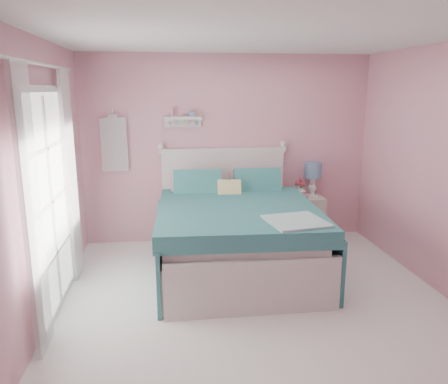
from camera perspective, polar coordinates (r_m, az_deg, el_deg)
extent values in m
plane|color=white|center=(4.44, 4.73, -15.42)|extent=(4.50, 4.50, 0.00)
plane|color=pink|center=(6.16, 0.51, 5.58)|extent=(4.00, 0.00, 4.00)
plane|color=pink|center=(1.95, 19.97, -12.64)|extent=(4.00, 0.00, 4.00)
plane|color=pink|center=(4.05, -23.75, 0.35)|extent=(0.00, 4.50, 4.50)
plane|color=white|center=(3.92, 5.50, 20.16)|extent=(4.50, 4.50, 0.00)
cube|color=silver|center=(5.28, 1.49, -7.63)|extent=(1.77, 2.28, 0.48)
cube|color=silver|center=(5.17, 1.51, -4.30)|extent=(1.71, 2.22, 0.16)
cube|color=silver|center=(6.22, -0.11, -0.60)|extent=(1.71, 0.07, 1.27)
cube|color=silver|center=(6.09, -0.11, 5.48)|extent=(1.77, 0.09, 0.06)
cube|color=silver|center=(4.27, 3.89, -12.40)|extent=(1.71, 0.06, 0.56)
cube|color=teal|center=(4.98, 1.80, -2.95)|extent=(1.88, 2.03, 0.18)
cube|color=pink|center=(5.82, -3.58, 0.53)|extent=(0.69, 0.31, 0.43)
cube|color=pink|center=(5.93, 4.11, 0.76)|extent=(0.69, 0.31, 0.43)
cube|color=#CCBC59|center=(5.59, 0.70, 0.02)|extent=(0.31, 0.23, 0.31)
cube|color=beige|center=(6.40, 10.68, -3.38)|extent=(0.44, 0.41, 0.64)
cube|color=silver|center=(6.17, 11.31, -2.21)|extent=(0.38, 0.02, 0.16)
sphere|color=white|center=(6.15, 11.38, -2.26)|extent=(0.03, 0.03, 0.03)
cylinder|color=white|center=(6.40, 11.42, -0.34)|extent=(0.15, 0.15, 0.02)
cylinder|color=white|center=(6.37, 11.47, 0.80)|extent=(0.08, 0.08, 0.26)
cylinder|color=#6788AC|center=(6.33, 11.57, 2.82)|extent=(0.24, 0.24, 0.22)
imported|color=silver|center=(6.30, 9.89, 0.19)|extent=(0.18, 0.18, 0.17)
imported|color=pink|center=(6.17, 10.47, -0.50)|extent=(0.11, 0.11, 0.09)
sphere|color=#C34258|center=(6.27, 9.95, 1.58)|extent=(0.06, 0.06, 0.06)
sphere|color=#C34258|center=(6.31, 10.23, 1.27)|extent=(0.06, 0.06, 0.06)
sphere|color=#C34258|center=(6.27, 9.56, 1.33)|extent=(0.06, 0.06, 0.06)
sphere|color=#C34258|center=(6.26, 10.18, 1.00)|extent=(0.06, 0.06, 0.06)
sphere|color=#C34258|center=(6.25, 9.72, 1.09)|extent=(0.06, 0.06, 0.06)
cube|color=silver|center=(5.98, -5.39, 9.62)|extent=(0.50, 0.14, 0.04)
cube|color=silver|center=(6.05, -5.40, 8.99)|extent=(0.50, 0.03, 0.12)
cylinder|color=#D18C99|center=(5.97, -6.87, 10.25)|extent=(0.06, 0.06, 0.10)
cube|color=#6788AC|center=(5.98, -4.24, 10.12)|extent=(0.08, 0.06, 0.07)
cube|color=white|center=(6.06, -14.15, 6.00)|extent=(0.34, 0.03, 0.72)
cube|color=silver|center=(4.34, -22.95, 12.31)|extent=(0.04, 1.32, 0.06)
cube|color=silver|center=(4.82, -20.65, -13.43)|extent=(0.04, 1.32, 0.06)
cube|color=silver|center=(3.88, -23.89, -3.99)|extent=(0.04, 0.06, 2.10)
cube|color=silver|center=(5.07, -20.04, 0.19)|extent=(0.04, 0.06, 2.10)
cube|color=white|center=(4.46, -21.74, -1.25)|extent=(0.02, 1.20, 2.04)
cube|color=white|center=(3.73, -23.81, -2.58)|extent=(0.04, 0.40, 2.32)
cube|color=white|center=(5.14, -19.35, 1.91)|extent=(0.04, 0.40, 2.32)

